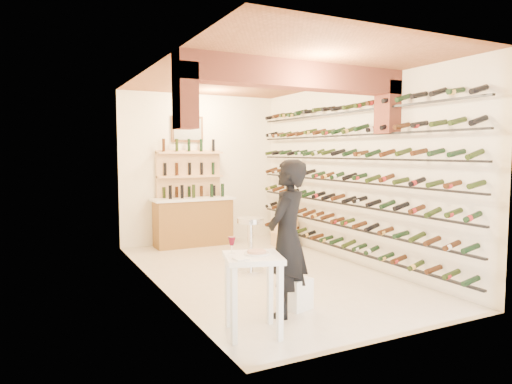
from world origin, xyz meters
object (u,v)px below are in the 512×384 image
person (287,238)px  crate_lower (284,239)px  chrome_barstool (250,240)px  white_stool (296,293)px  tasting_table (253,269)px  back_counter (193,220)px  wine_rack (342,176)px

person → crate_lower: (2.06, 3.61, -0.79)m
crate_lower → chrome_barstool: bearing=-134.8°
white_stool → chrome_barstool: size_ratio=0.44×
tasting_table → person: size_ratio=0.56×
back_counter → tasting_table: back_counter is taller
crate_lower → back_counter: bearing=152.4°
wine_rack → crate_lower: bearing=94.3°
back_counter → chrome_barstool: back_counter is taller
back_counter → wine_rack: bearing=-55.3°
white_stool → person: 0.79m
crate_lower → person: bearing=-119.7°
person → chrome_barstool: size_ratio=2.12×
wine_rack → person: (-2.19, -1.85, -0.61)m
chrome_barstool → crate_lower: 2.24m
back_counter → crate_lower: size_ratio=3.53×
tasting_table → wine_rack: bearing=53.9°
white_stool → person: person is taller
back_counter → chrome_barstool: bearing=-86.7°
chrome_barstool → crate_lower: chrome_barstool is taller
tasting_table → white_stool: (0.84, 0.48, -0.51)m
white_stool → crate_lower: size_ratio=0.81×
person → chrome_barstool: (0.50, 2.04, -0.43)m
tasting_table → crate_lower: tasting_table is taller
chrome_barstool → tasting_table: bearing=-115.4°
chrome_barstool → crate_lower: bearing=45.2°
crate_lower → wine_rack: bearing=-85.7°
white_stool → chrome_barstool: (0.29, 1.91, 0.32)m
white_stool → tasting_table: bearing=-150.4°
back_counter → white_stool: (-0.15, -4.36, -0.34)m
back_counter → white_stool: back_counter is taller
back_counter → tasting_table: bearing=-101.6°
tasting_table → person: 0.75m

